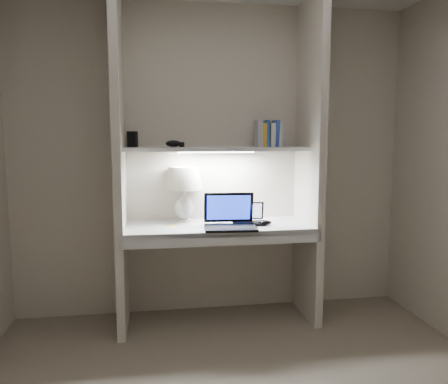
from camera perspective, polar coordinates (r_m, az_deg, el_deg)
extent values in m
cube|color=beige|center=(3.59, -1.44, 4.10)|extent=(3.20, 0.01, 2.50)
cube|color=beige|center=(3.29, -13.50, 3.65)|extent=(0.06, 0.55, 2.50)
cube|color=beige|center=(3.50, 11.14, 3.89)|extent=(0.06, 0.55, 2.50)
cube|color=white|center=(3.38, -0.79, -4.63)|extent=(1.40, 0.55, 0.04)
cube|color=silver|center=(3.14, -0.09, -6.11)|extent=(1.46, 0.03, 0.10)
cube|color=silver|center=(3.41, -1.04, 5.63)|extent=(1.40, 0.36, 0.03)
cube|color=white|center=(3.41, -1.04, 5.26)|extent=(0.60, 0.04, 0.02)
cylinder|color=white|center=(3.52, -5.23, -3.69)|extent=(0.11, 0.11, 0.02)
ellipsoid|color=white|center=(3.51, -5.24, -2.08)|extent=(0.15, 0.15, 0.19)
cylinder|color=white|center=(3.49, -5.26, -0.29)|extent=(0.02, 0.02, 0.08)
sphere|color=#FFD899|center=(3.48, -5.28, 1.02)|extent=(0.04, 0.04, 0.04)
cube|color=black|center=(3.22, 0.85, -4.69)|extent=(0.40, 0.29, 0.02)
cube|color=black|center=(3.22, 0.85, -4.53)|extent=(0.34, 0.21, 0.00)
cube|color=black|center=(3.35, 0.60, -2.03)|extent=(0.38, 0.10, 0.24)
cube|color=blue|center=(3.35, 0.62, -2.05)|extent=(0.34, 0.08, 0.19)
cube|color=black|center=(3.40, 3.29, -4.06)|extent=(0.27, 0.20, 0.02)
cube|color=black|center=(3.40, 3.29, -3.91)|extent=(0.22, 0.15, 0.00)
cube|color=black|center=(3.49, 3.14, -2.44)|extent=(0.25, 0.08, 0.15)
cube|color=silver|center=(3.49, 3.15, -2.46)|extent=(0.22, 0.06, 0.12)
cube|color=silver|center=(3.60, 0.66, -2.57)|extent=(0.10, 0.07, 0.12)
ellipsoid|color=black|center=(3.37, 5.35, -4.02)|extent=(0.12, 0.08, 0.04)
torus|color=black|center=(3.35, -0.62, -4.29)|extent=(0.11, 0.11, 0.01)
cube|color=yellow|center=(3.34, -6.79, -4.47)|extent=(0.09, 0.09, 0.00)
cube|color=silver|center=(3.57, 7.15, 7.38)|extent=(0.03, 0.14, 0.19)
cube|color=#2A47A8|center=(3.56, 6.73, 7.58)|extent=(0.04, 0.14, 0.21)
cube|color=silver|center=(3.55, 6.18, 7.40)|extent=(0.04, 0.14, 0.19)
cube|color=blue|center=(3.54, 5.52, 7.60)|extent=(0.02, 0.14, 0.21)
cube|color=gold|center=(3.53, 5.08, 7.41)|extent=(0.03, 0.14, 0.19)
cube|color=#B1B0B5|center=(3.52, 4.53, 7.61)|extent=(0.04, 0.14, 0.21)
cube|color=black|center=(3.45, -11.87, 6.75)|extent=(0.08, 0.07, 0.12)
ellipsoid|color=black|center=(3.40, -6.64, 6.29)|extent=(0.15, 0.12, 0.05)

